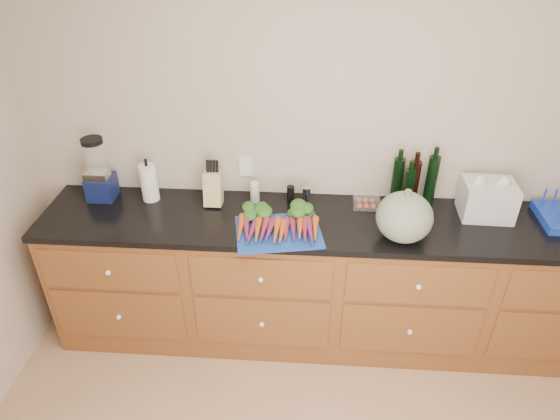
# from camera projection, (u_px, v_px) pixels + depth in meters

# --- Properties ---
(wall_back) EXTENTS (4.10, 0.05, 2.60)m
(wall_back) POSITION_uv_depth(u_px,v_px,m) (342.00, 142.00, 3.07)
(wall_back) COLOR #C0B19F
(wall_back) RESTS_ON ground
(cabinets) EXTENTS (3.60, 0.64, 0.90)m
(cabinets) POSITION_uv_depth(u_px,v_px,m) (335.00, 282.00, 3.25)
(cabinets) COLOR brown
(cabinets) RESTS_ON ground
(countertop) EXTENTS (3.64, 0.62, 0.04)m
(countertop) POSITION_uv_depth(u_px,v_px,m) (339.00, 223.00, 3.00)
(countertop) COLOR black
(countertop) RESTS_ON cabinets
(cutting_board) EXTENTS (0.55, 0.45, 0.01)m
(cutting_board) POSITION_uv_depth(u_px,v_px,m) (279.00, 232.00, 2.88)
(cutting_board) COLOR #16409E
(cutting_board) RESTS_ON countertop
(carrots) EXTENTS (0.48, 0.33, 0.06)m
(carrots) POSITION_uv_depth(u_px,v_px,m) (279.00, 224.00, 2.89)
(carrots) COLOR #C85517
(carrots) RESTS_ON cutting_board
(squash) EXTENTS (0.32, 0.32, 0.28)m
(squash) POSITION_uv_depth(u_px,v_px,m) (404.00, 217.00, 2.76)
(squash) COLOR slate
(squash) RESTS_ON countertop
(blender_appliance) EXTENTS (0.16, 0.16, 0.41)m
(blender_appliance) POSITION_uv_depth(u_px,v_px,m) (98.00, 173.00, 3.12)
(blender_appliance) COLOR #0F1848
(blender_appliance) RESTS_ON countertop
(paper_towel) EXTENTS (0.11, 0.11, 0.24)m
(paper_towel) POSITION_uv_depth(u_px,v_px,m) (149.00, 183.00, 3.13)
(paper_towel) COLOR white
(paper_towel) RESTS_ON countertop
(knife_block) EXTENTS (0.11, 0.11, 0.22)m
(knife_block) POSITION_uv_depth(u_px,v_px,m) (213.00, 188.00, 3.10)
(knife_block) COLOR tan
(knife_block) RESTS_ON countertop
(grinder_salt) EXTENTS (0.06, 0.06, 0.13)m
(grinder_salt) POSITION_uv_depth(u_px,v_px,m) (255.00, 192.00, 3.14)
(grinder_salt) COLOR silver
(grinder_salt) RESTS_ON countertop
(grinder_pepper) EXTENTS (0.05, 0.05, 0.12)m
(grinder_pepper) POSITION_uv_depth(u_px,v_px,m) (291.00, 195.00, 3.13)
(grinder_pepper) COLOR black
(grinder_pepper) RESTS_ON countertop
(canister_chrome) EXTENTS (0.05, 0.05, 0.11)m
(canister_chrome) POSITION_uv_depth(u_px,v_px,m) (306.00, 195.00, 3.13)
(canister_chrome) COLOR silver
(canister_chrome) RESTS_ON countertop
(tomato_box) EXTENTS (0.16, 0.13, 0.07)m
(tomato_box) POSITION_uv_depth(u_px,v_px,m) (366.00, 201.00, 3.11)
(tomato_box) COLOR white
(tomato_box) RESTS_ON countertop
(bottles) EXTENTS (0.27, 0.14, 0.33)m
(bottles) POSITION_uv_depth(u_px,v_px,m) (413.00, 184.00, 3.06)
(bottles) COLOR black
(bottles) RESTS_ON countertop
(grocery_bag) EXTENTS (0.31, 0.25, 0.22)m
(grocery_bag) POSITION_uv_depth(u_px,v_px,m) (487.00, 199.00, 2.98)
(grocery_bag) COLOR silver
(grocery_bag) RESTS_ON countertop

